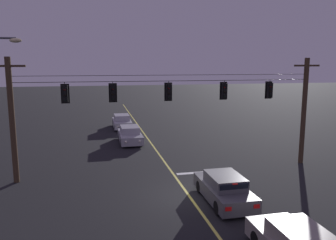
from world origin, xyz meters
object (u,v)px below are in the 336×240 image
(traffic_light_rightmost, at_px, (270,90))
(car_waiting_near_lane, at_px, (224,189))
(traffic_light_right_inner, at_px, (224,91))
(car_oncoming_trailing, at_px, (122,122))
(traffic_light_centre, at_px, (169,92))
(car_oncoming_lead, at_px, (130,135))
(traffic_light_leftmost, at_px, (65,94))
(traffic_light_left_inner, at_px, (113,93))

(traffic_light_rightmost, xyz_separation_m, car_waiting_near_lane, (-5.01, -5.10, -4.35))
(traffic_light_right_inner, height_order, traffic_light_rightmost, same)
(traffic_light_rightmost, xyz_separation_m, car_oncoming_trailing, (-8.33, 15.30, -4.35))
(traffic_light_rightmost, bearing_deg, car_oncoming_trailing, 118.56)
(traffic_light_centre, xyz_separation_m, car_oncoming_lead, (-1.53, 8.48, -4.35))
(traffic_light_leftmost, distance_m, traffic_light_rightmost, 12.66)
(traffic_light_centre, relative_size, car_oncoming_lead, 0.28)
(traffic_light_right_inner, bearing_deg, traffic_light_left_inner, 180.00)
(traffic_light_centre, xyz_separation_m, traffic_light_rightmost, (6.65, 0.00, 0.00))
(traffic_light_centre, relative_size, car_waiting_near_lane, 0.28)
(car_waiting_near_lane, bearing_deg, traffic_light_left_inner, 134.22)
(car_oncoming_lead, bearing_deg, traffic_light_centre, -79.74)
(traffic_light_centre, relative_size, traffic_light_right_inner, 1.00)
(traffic_light_leftmost, height_order, traffic_light_left_inner, same)
(car_waiting_near_lane, bearing_deg, car_oncoming_lead, 103.16)
(car_oncoming_lead, bearing_deg, car_waiting_near_lane, -76.84)
(car_oncoming_lead, relative_size, car_oncoming_trailing, 1.00)
(traffic_light_right_inner, bearing_deg, car_oncoming_trailing, 108.86)
(traffic_light_right_inner, xyz_separation_m, car_waiting_near_lane, (-1.91, -5.10, -4.35))
(traffic_light_centre, height_order, car_waiting_near_lane, traffic_light_centre)
(traffic_light_right_inner, distance_m, car_oncoming_lead, 10.80)
(traffic_light_centre, bearing_deg, car_waiting_near_lane, -72.17)
(traffic_light_leftmost, distance_m, car_oncoming_lead, 10.52)
(traffic_light_left_inner, height_order, traffic_light_rightmost, same)
(car_waiting_near_lane, bearing_deg, car_oncoming_trailing, 99.23)
(car_oncoming_lead, bearing_deg, traffic_light_leftmost, -117.80)
(traffic_light_leftmost, bearing_deg, car_oncoming_lead, 62.20)
(traffic_light_left_inner, bearing_deg, car_waiting_near_lane, -45.78)
(traffic_light_left_inner, xyz_separation_m, traffic_light_right_inner, (6.87, 0.00, 0.00))
(traffic_light_leftmost, bearing_deg, car_oncoming_trailing, 74.20)
(traffic_light_rightmost, bearing_deg, car_waiting_near_lane, -134.53)
(car_oncoming_trailing, bearing_deg, car_waiting_near_lane, -80.77)
(traffic_light_rightmost, bearing_deg, car_oncoming_lead, 134.00)
(traffic_light_leftmost, bearing_deg, traffic_light_rightmost, 0.00)
(traffic_light_rightmost, bearing_deg, traffic_light_leftmost, 180.00)
(traffic_light_rightmost, height_order, car_oncoming_trailing, traffic_light_rightmost)
(car_oncoming_trailing, bearing_deg, car_oncoming_lead, -88.82)
(traffic_light_left_inner, distance_m, car_waiting_near_lane, 8.33)
(car_oncoming_lead, height_order, car_oncoming_trailing, same)
(traffic_light_right_inner, bearing_deg, car_oncoming_lead, 120.95)
(traffic_light_centre, height_order, car_oncoming_lead, traffic_light_centre)
(traffic_light_leftmost, bearing_deg, car_waiting_near_lane, -33.69)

